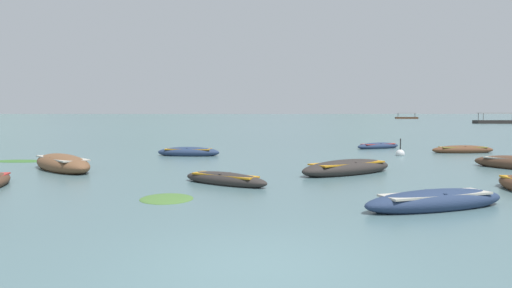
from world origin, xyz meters
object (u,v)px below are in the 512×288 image
rowboat_7 (463,150)px  rowboat_3 (436,201)px  rowboat_6 (189,152)px  rowboat_11 (347,168)px  mooring_buoy (400,154)px  ferry_1 (407,118)px  rowboat_0 (62,164)px  ferry_0 (498,122)px  rowboat_9 (378,146)px  rowboat_5 (225,179)px

rowboat_7 → rowboat_3: bearing=-113.9°
rowboat_6 → rowboat_7: (15.71, 2.46, -0.02)m
rowboat_11 → mooring_buoy: mooring_buoy is taller
rowboat_6 → ferry_1: 170.28m
rowboat_3 → rowboat_6: rowboat_6 is taller
rowboat_11 → mooring_buoy: (4.07, 7.57, -0.10)m
rowboat_3 → rowboat_11: bearing=99.8°
rowboat_0 → ferry_0: 102.54m
rowboat_6 → ferry_1: (57.35, 160.33, 0.26)m
ferry_0 → ferry_1: (3.55, 82.10, 0.00)m
rowboat_3 → ferry_1: ferry_1 is taller
rowboat_6 → rowboat_11: bearing=-43.7°
rowboat_7 → rowboat_9: rowboat_7 is taller
ferry_1 → mooring_buoy: (-45.81, -159.89, -0.34)m
rowboat_0 → mooring_buoy: (15.54, 6.91, -0.15)m
ferry_1 → mooring_buoy: size_ratio=8.15×
rowboat_5 → rowboat_7: rowboat_7 is taller
rowboat_7 → mooring_buoy: size_ratio=3.51×
rowboat_5 → rowboat_11: (4.42, 2.82, 0.06)m
rowboat_6 → mooring_buoy: mooring_buoy is taller
rowboat_7 → ferry_0: (38.09, 75.77, 0.28)m
rowboat_0 → rowboat_7: 21.64m
ferry_0 → ferry_1: same height
rowboat_3 → rowboat_5: size_ratio=1.26×
rowboat_0 → rowboat_5: rowboat_0 is taller
rowboat_0 → rowboat_7: (19.71, 8.93, -0.08)m
rowboat_3 → rowboat_6: size_ratio=1.17×
rowboat_5 → rowboat_11: size_ratio=0.74×
rowboat_6 → rowboat_9: 12.80m
rowboat_5 → rowboat_9: size_ratio=0.96×
mooring_buoy → rowboat_9: bearing=90.4°
rowboat_0 → mooring_buoy: 17.01m
rowboat_7 → rowboat_5: bearing=-135.6°
rowboat_5 → mooring_buoy: bearing=50.7°
rowboat_11 → ferry_1: bearing=73.4°
ferry_0 → mooring_buoy: ferry_0 is taller
rowboat_7 → ferry_1: (41.64, 157.87, 0.28)m
ferry_0 → mooring_buoy: bearing=-118.5°
rowboat_6 → rowboat_3: bearing=-57.7°
ferry_0 → rowboat_5: bearing=-119.9°
ferry_1 → rowboat_7: bearing=-104.8°
rowboat_3 → rowboat_9: size_ratio=1.21×
rowboat_11 → rowboat_6: bearing=136.3°
mooring_buoy → rowboat_11: bearing=-118.3°
rowboat_0 → rowboat_7: size_ratio=1.14×
ferry_1 → rowboat_6: bearing=-109.7°
rowboat_7 → rowboat_9: (-4.20, 3.15, -0.02)m
rowboat_3 → mooring_buoy: 14.34m
rowboat_3 → rowboat_11: rowboat_11 is taller
rowboat_11 → rowboat_9: bearing=72.4°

